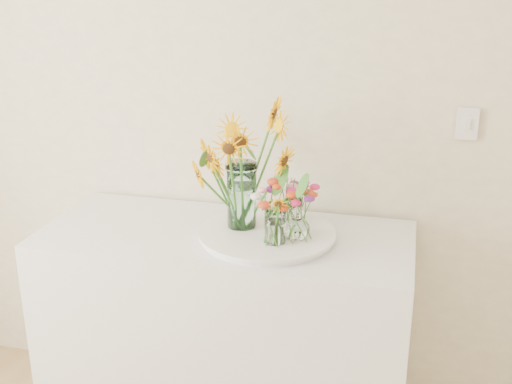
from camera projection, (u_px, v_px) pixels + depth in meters
counter at (227, 336)px, 2.57m from camera, size 1.40×0.60×0.90m
tray at (267, 235)px, 2.36m from camera, size 0.48×0.48×0.02m
mason_jar at (242, 196)px, 2.36m from camera, size 0.14×0.14×0.25m
sunflower_bouquet at (241, 162)px, 2.32m from camera, size 0.94×0.94×0.51m
small_vase_a at (275, 227)px, 2.24m from camera, size 0.10×0.10×0.13m
wildflower_posy_a at (275, 215)px, 2.23m from camera, size 0.20×0.20×0.22m
small_vase_b at (297, 222)px, 2.28m from camera, size 0.11×0.11×0.13m
wildflower_posy_b at (297, 210)px, 2.27m from camera, size 0.23×0.23×0.22m
small_vase_c at (294, 211)px, 2.42m from camera, size 0.08×0.08×0.10m
wildflower_posy_c at (295, 200)px, 2.41m from camera, size 0.18×0.18×0.19m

